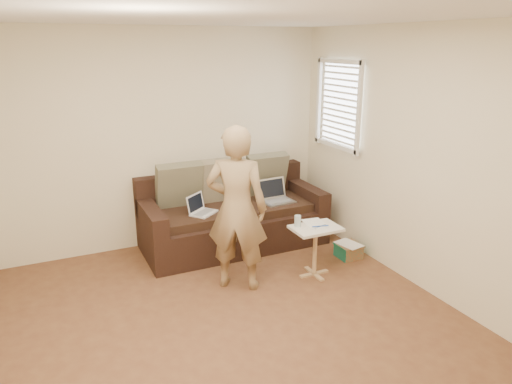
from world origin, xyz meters
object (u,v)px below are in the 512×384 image
at_px(laptop_white, 204,214).
at_px(striped_box, 349,250).
at_px(person, 237,209).
at_px(sofa, 234,213).
at_px(drinking_glass, 298,221).
at_px(side_table, 315,251).
at_px(laptop_silver, 278,202).

distance_m(laptop_white, striped_box, 1.74).
relative_size(laptop_white, person, 0.18).
distance_m(sofa, drinking_glass, 1.08).
bearing_deg(laptop_white, drinking_glass, -88.36).
height_order(side_table, striped_box, side_table).
xyz_separation_m(side_table, striped_box, (0.60, 0.21, -0.19)).
bearing_deg(laptop_silver, drinking_glass, -108.90).
height_order(person, drinking_glass, person).
bearing_deg(drinking_glass, person, 176.98).
distance_m(drinking_glass, striped_box, 0.94).
bearing_deg(side_table, laptop_silver, 86.09).
xyz_separation_m(person, striped_box, (1.44, 0.07, -0.76)).
bearing_deg(side_table, striped_box, 19.06).
bearing_deg(drinking_glass, striped_box, 8.11).
distance_m(laptop_white, drinking_glass, 1.15).
relative_size(sofa, laptop_white, 7.19).
bearing_deg(person, sofa, -76.24).
bearing_deg(laptop_silver, sofa, 162.83).
distance_m(person, side_table, 1.03).
height_order(sofa, laptop_white, sofa).
relative_size(laptop_silver, person, 0.23).
bearing_deg(person, striped_box, -142.85).
bearing_deg(sofa, laptop_silver, -13.06).
bearing_deg(laptop_white, laptop_silver, -37.99).
bearing_deg(sofa, drinking_glass, -72.84).
height_order(laptop_silver, person, person).
height_order(laptop_silver, laptop_white, laptop_silver).
xyz_separation_m(laptop_silver, drinking_glass, (-0.23, -0.89, 0.10)).
xyz_separation_m(sofa, drinking_glass, (0.31, -1.01, 0.19)).
distance_m(side_table, striped_box, 0.66).
xyz_separation_m(drinking_glass, striped_box, (0.76, 0.11, -0.53)).
distance_m(laptop_white, person, 0.91).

